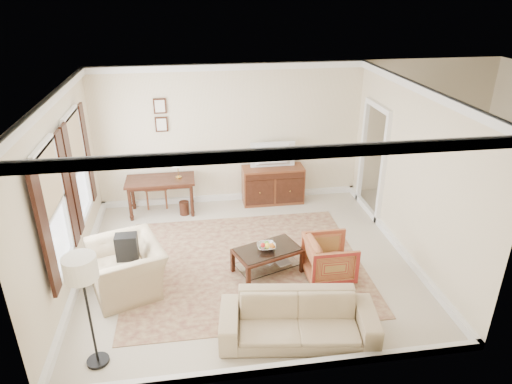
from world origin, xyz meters
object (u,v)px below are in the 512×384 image
object	(u,v)px
writing_desk	(161,184)
coffee_table	(267,254)
club_armchair	(126,260)
sofa	(298,313)
striped_armchair	(330,257)
tv	(274,148)
sideboard	(273,185)

from	to	relation	value
writing_desk	coffee_table	size ratio (longest dim) A/B	1.15
coffee_table	club_armchair	distance (m)	2.20
writing_desk	sofa	world-z (taller)	sofa
writing_desk	sofa	distance (m)	4.40
writing_desk	striped_armchair	world-z (taller)	striped_armchair
tv	club_armchair	size ratio (longest dim) A/B	0.77
coffee_table	writing_desk	bearing A→B (deg)	126.05
club_armchair	sofa	bearing A→B (deg)	38.50
writing_desk	striped_armchair	distance (m)	3.83
tv	coffee_table	size ratio (longest dim) A/B	0.75
tv	sofa	bearing A→B (deg)	84.02
sideboard	club_armchair	xyz separation A→B (m)	(-2.76, -2.68, 0.11)
writing_desk	sofa	size ratio (longest dim) A/B	0.66
writing_desk	sofa	xyz separation A→B (m)	(1.90, -3.97, -0.23)
coffee_table	striped_armchair	distance (m)	0.99
tv	striped_armchair	size ratio (longest dim) A/B	1.17
sideboard	tv	xyz separation A→B (m)	(0.00, -0.02, 0.84)
writing_desk	sideboard	world-z (taller)	sideboard
tv	club_armchair	bearing A→B (deg)	44.02
writing_desk	club_armchair	xyz separation A→B (m)	(-0.43, -2.52, -0.13)
writing_desk	tv	xyz separation A→B (m)	(2.33, 0.14, 0.60)
writing_desk	club_armchair	bearing A→B (deg)	-99.65
coffee_table	club_armchair	size ratio (longest dim) A/B	1.02
coffee_table	sofa	distance (m)	1.56
tv	writing_desk	bearing A→B (deg)	3.52
sofa	club_armchair	bearing A→B (deg)	156.20
tv	striped_armchair	xyz separation A→B (m)	(0.38, -2.84, -0.86)
coffee_table	sofa	size ratio (longest dim) A/B	0.58
tv	coffee_table	world-z (taller)	tv
coffee_table	club_armchair	bearing A→B (deg)	-177.27
sideboard	writing_desk	bearing A→B (deg)	-175.99
writing_desk	tv	size ratio (longest dim) A/B	1.54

